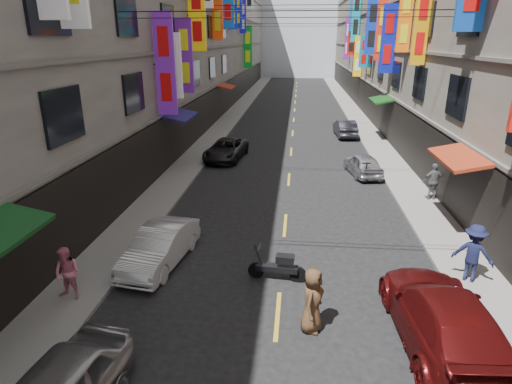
% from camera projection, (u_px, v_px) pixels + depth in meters
% --- Properties ---
extents(sidewalk_left, '(2.00, 90.00, 0.12)m').
position_uv_depth(sidewalk_left, '(230.00, 118.00, 40.22)').
color(sidewalk_left, slate).
rests_on(sidewalk_left, ground).
extents(sidewalk_right, '(2.00, 90.00, 0.12)m').
position_uv_depth(sidewalk_right, '(359.00, 120.00, 39.12)').
color(sidewalk_right, slate).
rests_on(sidewalk_right, ground).
extents(building_row_left, '(10.14, 90.00, 19.00)m').
position_uv_depth(building_row_left, '(160.00, 10.00, 37.60)').
color(building_row_left, gray).
rests_on(building_row_left, ground).
extents(building_row_right, '(10.14, 90.00, 19.00)m').
position_uv_depth(building_row_right, '(442.00, 8.00, 35.39)').
color(building_row_right, gray).
rests_on(building_row_right, ground).
extents(haze_block, '(18.00, 8.00, 22.00)m').
position_uv_depth(haze_block, '(299.00, 18.00, 82.84)').
color(haze_block, silver).
rests_on(haze_block, ground).
extents(shop_signage, '(14.00, 55.00, 12.08)m').
position_uv_depth(shop_signage, '(294.00, 9.00, 30.26)').
color(shop_signage, '#0E13A7').
rests_on(shop_signage, ground).
extents(street_awnings, '(13.99, 35.20, 0.41)m').
position_uv_depth(street_awnings, '(269.00, 116.00, 23.80)').
color(street_awnings, '#12441A').
rests_on(street_awnings, ground).
extents(overhead_cables, '(14.00, 38.04, 1.24)m').
position_uv_depth(overhead_cables, '(295.00, 8.00, 25.48)').
color(overhead_cables, black).
rests_on(overhead_cables, ground).
extents(lane_markings, '(0.12, 80.20, 0.01)m').
position_uv_depth(lane_markings, '(293.00, 126.00, 36.88)').
color(lane_markings, gold).
rests_on(lane_markings, ground).
extents(scooter_crossing, '(1.80, 0.51, 1.14)m').
position_uv_depth(scooter_crossing, '(278.00, 267.00, 13.15)').
color(scooter_crossing, black).
rests_on(scooter_crossing, ground).
extents(scooter_far_right, '(0.62, 1.79, 1.14)m').
position_uv_depth(scooter_far_right, '(362.00, 171.00, 22.68)').
color(scooter_far_right, black).
rests_on(scooter_far_right, ground).
extents(car_left_mid, '(1.89, 4.02, 1.27)m').
position_uv_depth(car_left_mid, '(160.00, 247.00, 14.02)').
color(car_left_mid, silver).
rests_on(car_left_mid, ground).
extents(car_left_far, '(2.50, 4.61, 1.23)m').
position_uv_depth(car_left_far, '(226.00, 149.00, 26.48)').
color(car_left_far, black).
rests_on(car_left_far, ground).
extents(car_right_near, '(2.40, 5.32, 1.51)m').
position_uv_depth(car_right_near, '(444.00, 318.00, 10.22)').
color(car_right_near, '#5D1010').
rests_on(car_right_near, ground).
extents(car_right_mid, '(2.00, 3.71, 1.20)m').
position_uv_depth(car_right_mid, '(363.00, 164.00, 23.37)').
color(car_right_mid, silver).
rests_on(car_right_mid, ground).
extents(car_right_far, '(1.61, 3.97, 1.28)m').
position_uv_depth(car_right_far, '(345.00, 128.00, 32.67)').
color(car_right_far, '#222229').
rests_on(car_right_far, ground).
extents(pedestrian_lfar, '(0.84, 0.64, 1.56)m').
position_uv_depth(pedestrian_lfar, '(67.00, 274.00, 11.89)').
color(pedestrian_lfar, pink).
rests_on(pedestrian_lfar, sidewalk_left).
extents(pedestrian_rnear, '(1.32, 1.09, 1.82)m').
position_uv_depth(pedestrian_rnear, '(473.00, 253.00, 12.77)').
color(pedestrian_rnear, '#141838').
rests_on(pedestrian_rnear, sidewalk_right).
extents(pedestrian_rfar, '(1.04, 0.66, 1.69)m').
position_uv_depth(pedestrian_rfar, '(433.00, 181.00, 19.39)').
color(pedestrian_rfar, '#5A5A5C').
rests_on(pedestrian_rfar, sidewalk_right).
extents(pedestrian_crossing, '(0.81, 0.99, 1.75)m').
position_uv_depth(pedestrian_crossing, '(312.00, 300.00, 10.72)').
color(pedestrian_crossing, '#4D341F').
rests_on(pedestrian_crossing, ground).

